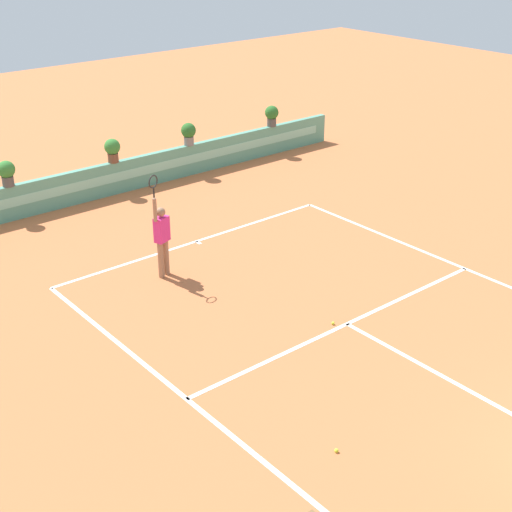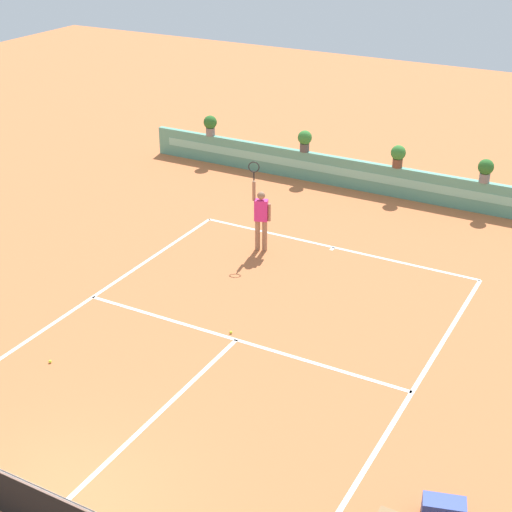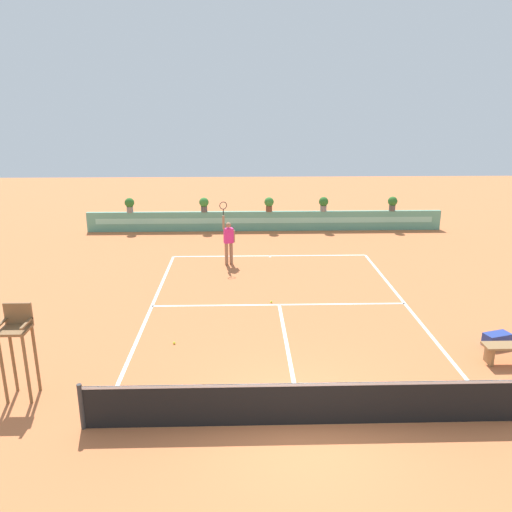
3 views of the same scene
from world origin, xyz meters
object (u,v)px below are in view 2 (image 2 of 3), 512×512
Objects in this scene: tennis_ball_near_baseline at (50,362)px; tennis_ball_mid_court at (231,332)px; tennis_player at (261,215)px; potted_plant_centre at (398,155)px; potted_plant_left at (305,140)px; potted_plant_right at (486,169)px; potted_plant_far_left at (210,124)px; gear_bag at (444,509)px.

tennis_ball_near_baseline is 4.03m from tennis_ball_mid_court.
tennis_player is 3.57× the size of potted_plant_centre.
potted_plant_centre is at bearing 87.45° from tennis_ball_mid_court.
potted_plant_left is (-3.28, 0.00, 0.00)m from potted_plant_centre.
potted_plant_centre is 1.00× the size of potted_plant_right.
tennis_player is 4.57m from tennis_ball_mid_court.
potted_plant_right is (6.01, 12.70, 1.38)m from tennis_ball_near_baseline.
tennis_player reaches higher than potted_plant_far_left.
gear_bag is 6.72m from tennis_ball_mid_court.
potted_plant_right is at bearing 71.92° from tennis_ball_mid_court.
tennis_player is 3.57× the size of potted_plant_left.
potted_plant_right is at bearing 50.16° from tennis_player.
potted_plant_centre is at bearing 112.69° from gear_bag.
tennis_player is 7.33m from potted_plant_right.
potted_plant_right is 1.00× the size of potted_plant_left.
potted_plant_right reaches higher than gear_bag.
gear_bag is at bearing -78.36° from potted_plant_right.
potted_plant_left is at bearing 180.00° from potted_plant_centre.
tennis_ball_near_baseline is 13.18m from potted_plant_centre.
gear_bag reaches higher than tennis_ball_near_baseline.
gear_bag is 10.50m from tennis_player.
tennis_ball_mid_court is 0.09× the size of potted_plant_left.
potted_plant_right is at bearing 0.00° from potted_plant_centre.
potted_plant_far_left and potted_plant_centre have the same top height.
tennis_player is at bearing 109.47° from tennis_ball_mid_court.
tennis_ball_near_baseline is 13.32m from potted_plant_far_left.
potted_plant_far_left reaches higher than tennis_ball_near_baseline.
tennis_player is 7.58m from potted_plant_far_left.
potted_plant_far_left is at bearing 123.76° from tennis_ball_mid_court.
tennis_ball_mid_court is 10.31m from potted_plant_left.
potted_plant_far_left reaches higher than tennis_ball_mid_court.
potted_plant_far_left is 7.00m from potted_plant_centre.
gear_bag is 13.37m from potted_plant_right.
potted_plant_left is (-6.04, 0.00, 0.00)m from potted_plant_right.
potted_plant_right is 6.04m from potted_plant_left.
potted_plant_far_left is at bearing 180.00° from potted_plant_centre.
potted_plant_far_left is 1.00× the size of potted_plant_right.
tennis_player is 38.01× the size of tennis_ball_mid_court.
tennis_ball_near_baseline is 12.78m from potted_plant_left.
potted_plant_left is (-2.84, 9.82, 1.38)m from tennis_ball_mid_court.
potted_plant_far_left is 1.00× the size of potted_plant_left.
tennis_player is 5.95m from potted_plant_centre.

